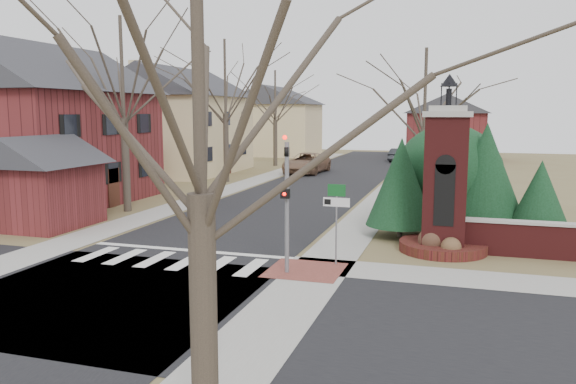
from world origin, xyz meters
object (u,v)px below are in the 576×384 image
(pickup_truck, at_px, (307,163))
(distant_car, at_px, (399,155))
(sign_post, at_px, (336,208))
(traffic_signal_pole, at_px, (287,193))
(brick_gate_monument, at_px, (445,194))

(pickup_truck, distance_m, distant_car, 15.04)
(sign_post, xyz_separation_m, pickup_truck, (-8.51, 27.59, -1.10))
(traffic_signal_pole, distance_m, pickup_truck, 29.94)
(brick_gate_monument, xyz_separation_m, distant_car, (-5.60, 38.23, -1.48))
(pickup_truck, xyz_separation_m, distant_car, (6.31, 13.64, -0.16))
(traffic_signal_pole, height_order, distant_car, traffic_signal_pole)
(traffic_signal_pole, xyz_separation_m, sign_post, (1.29, 1.41, -0.64))
(traffic_signal_pole, height_order, sign_post, traffic_signal_pole)
(traffic_signal_pole, bearing_deg, distant_car, 91.21)
(sign_post, xyz_separation_m, distant_car, (-2.19, 41.24, -1.26))
(brick_gate_monument, bearing_deg, distant_car, 98.33)
(pickup_truck, bearing_deg, traffic_signal_pole, -73.10)
(distant_car, bearing_deg, traffic_signal_pole, 98.28)
(sign_post, relative_size, distant_car, 0.66)
(pickup_truck, height_order, distant_car, pickup_truck)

